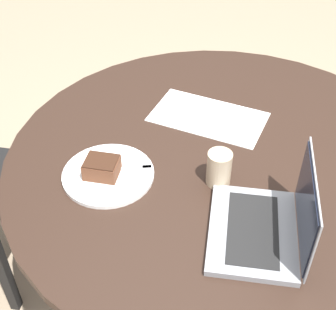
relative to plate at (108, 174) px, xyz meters
The scene contains 8 objects.
ground_plane 0.84m from the plate, 46.63° to the left, with size 12.00×12.00×0.00m, color gray.
dining_table 0.39m from the plate, 46.63° to the left, with size 1.34×1.34×0.75m.
paper_document 0.42m from the plate, 74.66° to the left, with size 0.40×0.26×0.00m.
plate is the anchor object (origin of this frame).
cake_slice 0.04m from the plate, 130.07° to the right, with size 0.12×0.11×0.05m.
fork 0.06m from the plate, 48.83° to the left, with size 0.15×0.12×0.00m.
coffee_glass 0.32m from the plate, 26.98° to the left, with size 0.07×0.07×0.10m.
laptop 0.47m from the plate, ahead, with size 0.33×0.36×0.21m.
Camera 1 is at (0.42, -1.02, 1.68)m, focal length 50.00 mm.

